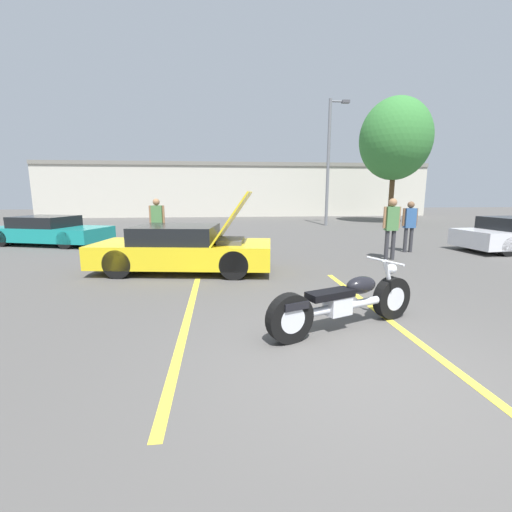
{
  "coord_description": "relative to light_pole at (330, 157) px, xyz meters",
  "views": [
    {
      "loc": [
        -1.59,
        -3.43,
        1.99
      ],
      "look_at": [
        -0.94,
        2.9,
        0.8
      ],
      "focal_mm": 24.0,
      "sensor_mm": 36.0,
      "label": 1
    }
  ],
  "objects": [
    {
      "name": "ground_plane",
      "position": [
        -4.89,
        -16.89,
        -4.02
      ],
      "size": [
        80.0,
        80.0,
        0.0
      ],
      "primitive_type": "plane",
      "color": "#514F4C"
    },
    {
      "name": "parking_stripe_foreground",
      "position": [
        -7.04,
        -15.14,
        -4.01
      ],
      "size": [
        0.12,
        5.39,
        0.01
      ],
      "primitive_type": "cube",
      "color": "yellow",
      "rests_on": "ground"
    },
    {
      "name": "far_building",
      "position": [
        -4.89,
        9.93,
        -1.68
      ],
      "size": [
        32.0,
        4.2,
        4.4
      ],
      "color": "beige",
      "rests_on": "ground"
    },
    {
      "name": "parked_car_left_row",
      "position": [
        -13.08,
        -6.42,
        -3.49
      ],
      "size": [
        4.76,
        3.09,
        1.09
      ],
      "rotation": [
        0.0,
        0.0,
        -0.3
      ],
      "color": "teal",
      "rests_on": "ground"
    },
    {
      "name": "parking_stripe_middle",
      "position": [
        -3.86,
        -15.14,
        -4.01
      ],
      "size": [
        0.12,
        5.39,
        0.01
      ],
      "primitive_type": "cube",
      "color": "yellow",
      "rests_on": "ground"
    },
    {
      "name": "tree_background",
      "position": [
        4.61,
        1.23,
        1.28
      ],
      "size": [
        4.43,
        4.43,
        7.85
      ],
      "color": "brown",
      "rests_on": "ground"
    },
    {
      "name": "spectator_midground",
      "position": [
        -8.65,
        -8.24,
        -2.95
      ],
      "size": [
        0.52,
        0.23,
        1.78
      ],
      "color": "gray",
      "rests_on": "ground"
    },
    {
      "name": "motorcycle",
      "position": [
        -4.7,
        -15.71,
        -3.61
      ],
      "size": [
        2.48,
        1.17,
        0.97
      ],
      "rotation": [
        0.0,
        0.0,
        0.38
      ],
      "color": "black",
      "rests_on": "ground"
    },
    {
      "name": "spectator_by_show_car",
      "position": [
        -1.48,
        -10.73,
        -2.92
      ],
      "size": [
        0.52,
        0.24,
        1.82
      ],
      "color": "#333338",
      "rests_on": "ground"
    },
    {
      "name": "show_car_hood_open",
      "position": [
        -7.41,
        -11.63,
        -3.43
      ],
      "size": [
        4.61,
        2.43,
        2.01
      ],
      "rotation": [
        0.0,
        0.0,
        -0.15
      ],
      "color": "yellow",
      "rests_on": "ground"
    },
    {
      "name": "light_pole",
      "position": [
        0.0,
        0.0,
        0.0
      ],
      "size": [
        1.21,
        0.28,
        7.28
      ],
      "color": "slate",
      "rests_on": "ground"
    },
    {
      "name": "spectator_near_motorcycle",
      "position": [
        -0.21,
        -9.52,
        -3.01
      ],
      "size": [
        0.52,
        0.22,
        1.69
      ],
      "color": "#333338",
      "rests_on": "ground"
    }
  ]
}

